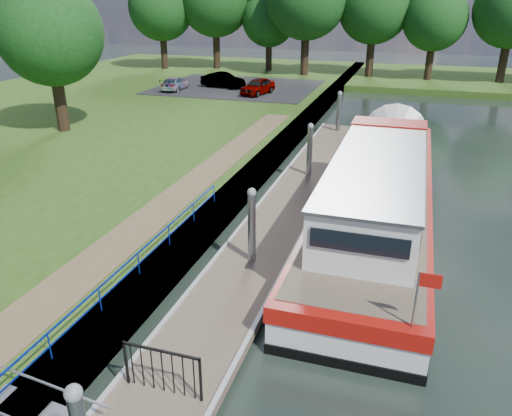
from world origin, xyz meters
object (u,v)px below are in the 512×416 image
(pontoon, at_px, (286,214))
(car_a, at_px, (258,86))
(barge, at_px, (380,186))
(car_c, at_px, (175,83))
(car_b, at_px, (223,80))

(pontoon, distance_m, car_a, 23.38)
(barge, xyz_separation_m, car_c, (-19.21, 19.84, 0.30))
(car_c, bearing_deg, car_a, 178.14)
(barge, relative_size, car_c, 5.59)
(car_a, relative_size, car_b, 0.97)
(car_a, relative_size, car_c, 1.02)
(car_a, height_order, car_b, same)
(car_a, height_order, car_c, car_a)
(car_a, distance_m, car_b, 4.49)
(pontoon, xyz_separation_m, car_a, (-8.08, 21.90, 1.31))
(pontoon, xyz_separation_m, car_b, (-12.02, 24.07, 1.31))
(barge, xyz_separation_m, car_b, (-15.62, 22.10, 0.41))
(pontoon, bearing_deg, car_b, 116.54)
(car_b, bearing_deg, car_a, -107.43)
(pontoon, xyz_separation_m, barge, (3.60, 1.97, 0.90))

